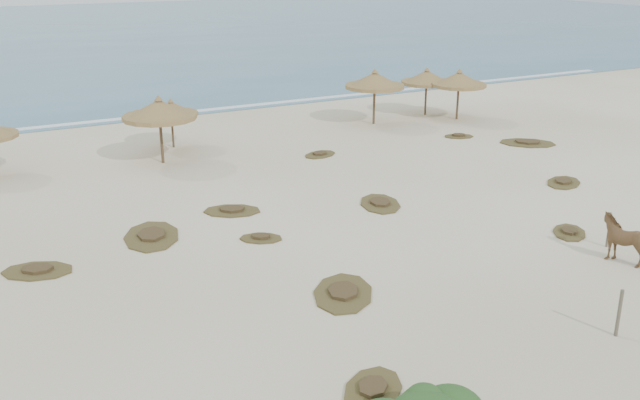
% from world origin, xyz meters
% --- Properties ---
extents(ground, '(160.00, 160.00, 0.00)m').
position_xyz_m(ground, '(0.00, 0.00, 0.00)').
color(ground, beige).
rests_on(ground, ground).
extents(ocean, '(200.00, 100.00, 0.01)m').
position_xyz_m(ocean, '(0.00, 75.00, 0.00)').
color(ocean, '#29607C').
rests_on(ocean, ground).
extents(foam_line, '(70.00, 0.60, 0.01)m').
position_xyz_m(foam_line, '(0.00, 26.00, 0.00)').
color(foam_line, white).
rests_on(foam_line, ground).
extents(palapa_2, '(4.39, 4.39, 3.12)m').
position_xyz_m(palapa_2, '(-3.26, 16.11, 2.42)').
color(palapa_2, brown).
rests_on(palapa_2, ground).
extents(palapa_3, '(3.30, 3.30, 2.44)m').
position_xyz_m(palapa_3, '(-2.02, 18.54, 1.89)').
color(palapa_3, brown).
rests_on(palapa_3, ground).
extents(palapa_4, '(4.30, 4.30, 3.09)m').
position_xyz_m(palapa_4, '(9.40, 18.20, 2.40)').
color(palapa_4, brown).
rests_on(palapa_4, ground).
extents(palapa_5, '(3.27, 3.27, 2.80)m').
position_xyz_m(palapa_5, '(13.34, 18.77, 2.17)').
color(palapa_5, brown).
rests_on(palapa_5, ground).
extents(palapa_6, '(4.08, 4.08, 2.91)m').
position_xyz_m(palapa_6, '(14.26, 16.95, 2.26)').
color(palapa_6, brown).
rests_on(palapa_6, ground).
extents(horse, '(1.42, 1.90, 1.46)m').
position_xyz_m(horse, '(6.38, -1.45, 0.73)').
color(horse, '#8D6140').
rests_on(horse, ground).
extents(fence_post_near, '(0.11, 0.11, 1.28)m').
position_xyz_m(fence_post_near, '(2.41, -4.50, 0.64)').
color(fence_post_near, brown).
rests_on(fence_post_near, ground).
extents(fence_post_far, '(0.09, 0.09, 1.15)m').
position_xyz_m(fence_post_far, '(6.80, -0.35, 0.58)').
color(fence_post_far, brown).
rests_on(fence_post_far, ground).
extents(scrub_1, '(2.58, 3.26, 0.16)m').
position_xyz_m(scrub_1, '(-6.16, 7.45, 0.05)').
color(scrub_1, brown).
rests_on(scrub_1, ground).
extents(scrub_2, '(1.73, 1.54, 0.16)m').
position_xyz_m(scrub_2, '(-2.96, 5.55, 0.05)').
color(scrub_2, brown).
rests_on(scrub_2, ground).
extents(scrub_3, '(2.25, 2.71, 0.16)m').
position_xyz_m(scrub_3, '(2.45, 6.60, 0.05)').
color(scrub_3, brown).
rests_on(scrub_3, ground).
extents(scrub_4, '(2.38, 2.15, 0.16)m').
position_xyz_m(scrub_4, '(10.63, 5.24, 0.05)').
color(scrub_4, brown).
rests_on(scrub_4, ground).
extents(scrub_5, '(3.29, 3.13, 0.16)m').
position_xyz_m(scrub_5, '(13.93, 10.85, 0.05)').
color(scrub_5, brown).
rests_on(scrub_5, ground).
extents(scrub_7, '(2.00, 1.62, 0.16)m').
position_xyz_m(scrub_7, '(3.69, 13.84, 0.05)').
color(scrub_7, brown).
rests_on(scrub_7, ground).
extents(scrub_9, '(2.84, 3.10, 0.16)m').
position_xyz_m(scrub_9, '(-2.53, 0.71, 0.05)').
color(scrub_9, brown).
rests_on(scrub_9, ground).
extents(scrub_10, '(1.80, 1.51, 0.16)m').
position_xyz_m(scrub_10, '(11.73, 13.57, 0.05)').
color(scrub_10, brown).
rests_on(scrub_10, ground).
extents(scrub_11, '(2.25, 2.20, 0.16)m').
position_xyz_m(scrub_11, '(-4.27, -3.67, 0.05)').
color(scrub_11, brown).
rests_on(scrub_11, ground).
extents(scrub_12, '(1.95, 1.96, 0.16)m').
position_xyz_m(scrub_12, '(6.61, 1.06, 0.05)').
color(scrub_12, brown).
rests_on(scrub_12, ground).
extents(scrub_13, '(2.54, 2.21, 0.16)m').
position_xyz_m(scrub_13, '(-2.84, 8.52, 0.05)').
color(scrub_13, brown).
rests_on(scrub_13, ground).
extents(scrub_14, '(2.54, 2.18, 0.16)m').
position_xyz_m(scrub_14, '(-9.96, 6.33, 0.05)').
color(scrub_14, brown).
rests_on(scrub_14, ground).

